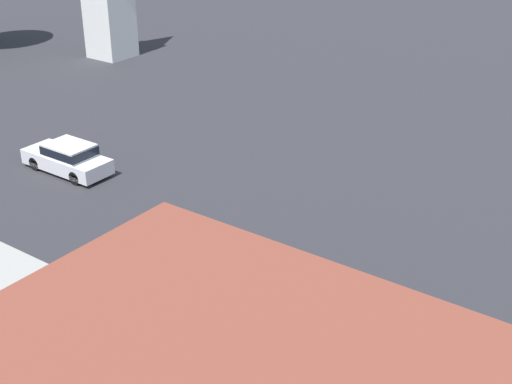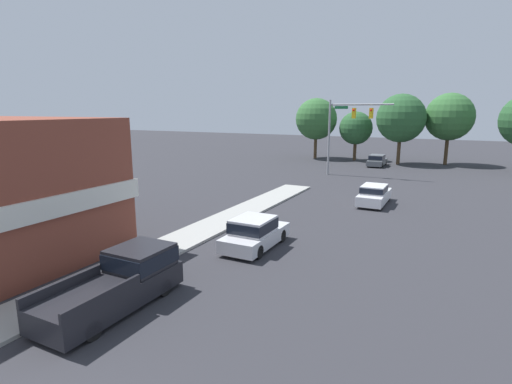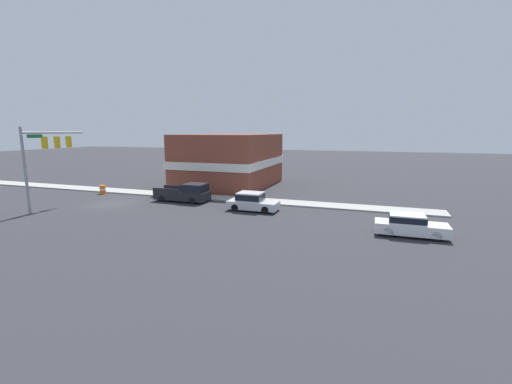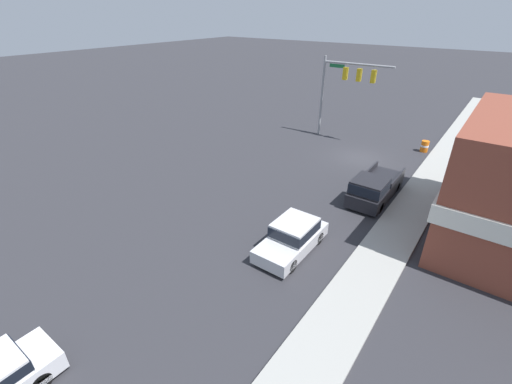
{
  "view_description": "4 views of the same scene",
  "coord_description": "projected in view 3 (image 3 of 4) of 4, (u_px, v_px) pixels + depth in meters",
  "views": [
    {
      "loc": [
        -18.39,
        0.81,
        14.16
      ],
      "look_at": [
        0.48,
        14.34,
        2.83
      ],
      "focal_mm": 50.0,
      "sensor_mm": 36.0,
      "label": 1
    },
    {
      "loc": [
        7.11,
        -3.43,
        6.94
      ],
      "look_at": [
        -1.1,
        12.65,
        3.19
      ],
      "focal_mm": 28.0,
      "sensor_mm": 36.0,
      "label": 2
    },
    {
      "loc": [
        26.05,
        23.89,
        6.93
      ],
      "look_at": [
        -0.7,
        14.57,
        1.88
      ],
      "focal_mm": 24.0,
      "sensor_mm": 36.0,
      "label": 3
    },
    {
      "loc": [
        -8.71,
        26.36,
        11.0
      ],
      "look_at": [
        1.02,
        13.16,
        2.17
      ],
      "focal_mm": 24.0,
      "sensor_mm": 36.0,
      "label": 4
    }
  ],
  "objects": [
    {
      "name": "construction_barrel",
      "position": [
        103.0,
        190.0,
        38.25
      ],
      "size": [
        0.64,
        0.64,
        0.97
      ],
      "color": "orange",
      "rests_on": "ground"
    },
    {
      "name": "car_oncoming",
      "position": [
        410.0,
        225.0,
        22.86
      ],
      "size": [
        1.78,
        4.61,
        1.47
      ],
      "rotation": [
        0.0,
        0.0,
        3.14
      ],
      "color": "black",
      "rests_on": "ground"
    },
    {
      "name": "ground_plane",
      "position": [
        112.0,
        204.0,
        33.17
      ],
      "size": [
        200.0,
        200.0,
        0.0
      ],
      "primitive_type": "plane",
      "color": "#2D2D33"
    },
    {
      "name": "pickup_truck_parked",
      "position": [
        187.0,
        193.0,
        34.01
      ],
      "size": [
        2.02,
        5.45,
        1.86
      ],
      "color": "black",
      "rests_on": "ground"
    },
    {
      "name": "near_signal_assembly",
      "position": [
        46.0,
        150.0,
        30.07
      ],
      "size": [
        6.33,
        0.49,
        7.31
      ],
      "color": "gray",
      "rests_on": "ground"
    },
    {
      "name": "sidewalk_curb",
      "position": [
        149.0,
        193.0,
        38.46
      ],
      "size": [
        2.4,
        60.0,
        0.14
      ],
      "color": "#9E9E99",
      "rests_on": "ground"
    },
    {
      "name": "corner_brick_building",
      "position": [
        230.0,
        160.0,
        43.83
      ],
      "size": [
        14.05,
        10.48,
        6.54
      ],
      "color": "brown",
      "rests_on": "ground"
    },
    {
      "name": "car_lead",
      "position": [
        252.0,
        201.0,
        30.2
      ],
      "size": [
        1.94,
        4.45,
        1.61
      ],
      "color": "black",
      "rests_on": "ground"
    }
  ]
}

